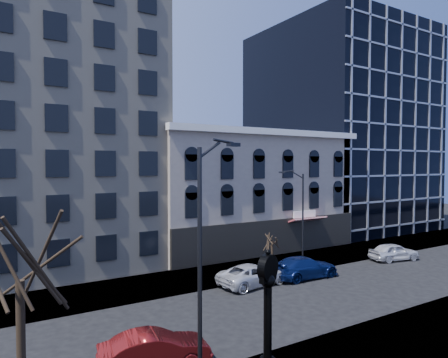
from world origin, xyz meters
TOP-DOWN VIEW (x-y plane):
  - ground at (0.00, 0.00)m, footprint 160.00×160.00m
  - sidewalk_far at (0.00, 8.00)m, footprint 160.00×6.00m
  - cream_tower at (-6.11, 18.88)m, footprint 15.90×15.40m
  - victorian_row at (12.00, 15.89)m, footprint 22.60×11.19m
  - glass_office at (32.00, 20.91)m, footprint 20.00×20.15m
  - street_clock at (-2.41, -6.68)m, footprint 1.21×1.21m
  - street_lamp_near at (-4.70, -6.09)m, footprint 2.57×0.89m
  - street_lamp_far at (10.70, 6.25)m, footprint 2.09×1.08m
  - bare_tree_near at (-11.69, -7.05)m, footprint 5.20×5.20m
  - bare_tree_far at (8.23, 6.42)m, footprint 2.27×2.27m
  - car_near_b at (-6.16, -3.44)m, footprint 5.11×2.49m
  - car_far_a at (4.68, 4.21)m, footprint 5.90×3.19m
  - car_far_b at (9.27, 3.63)m, footprint 5.94×2.60m
  - car_far_c at (20.53, 3.58)m, footprint 5.08×2.92m

SIDE VIEW (x-z plane):
  - ground at x=0.00m, z-range 0.00..0.00m
  - sidewalk_far at x=0.00m, z-range 0.00..0.12m
  - car_far_a at x=4.68m, z-range 0.00..1.57m
  - car_near_b at x=-6.16m, z-range 0.00..1.61m
  - car_far_c at x=20.53m, z-range 0.00..1.63m
  - car_far_b at x=9.27m, z-range 0.00..1.70m
  - street_clock at x=-2.41m, z-range -0.14..5.19m
  - bare_tree_far at x=8.23m, z-range 1.10..4.99m
  - victorian_row at x=12.00m, z-range -0.25..12.25m
  - street_lamp_far at x=10.70m, z-range 2.30..10.87m
  - bare_tree_near at x=-11.69m, z-range 2.40..11.32m
  - street_lamp_near at x=-4.70m, z-range 2.69..12.79m
  - glass_office at x=32.00m, z-range 0.00..28.00m
  - cream_tower at x=-6.11m, z-range -1.93..40.57m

